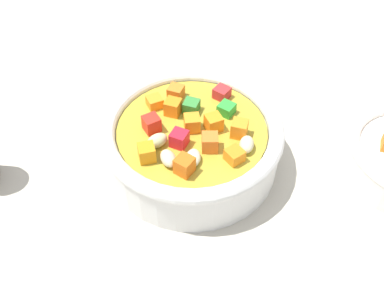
# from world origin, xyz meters

# --- Properties ---
(ground_plane) EXTENTS (1.40, 1.40, 0.02)m
(ground_plane) POSITION_xyz_m (0.00, 0.00, -0.01)
(ground_plane) COLOR #BAB2A0
(soup_bowl_main) EXTENTS (0.16, 0.16, 0.06)m
(soup_bowl_main) POSITION_xyz_m (-0.00, -0.00, 0.03)
(soup_bowl_main) COLOR white
(soup_bowl_main) RESTS_ON ground_plane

